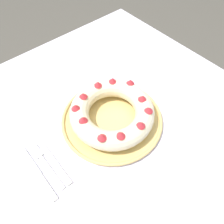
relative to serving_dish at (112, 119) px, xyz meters
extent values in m
plane|color=#4C4742|center=(-0.02, -0.04, -0.75)|extent=(8.00, 8.00, 0.00)
cube|color=silver|center=(-0.02, -0.04, -0.02)|extent=(1.12, 1.17, 0.03)
cylinder|color=brown|center=(0.47, 0.48, -0.40)|extent=(0.06, 0.06, 0.71)
cylinder|color=tan|center=(0.00, 0.00, 0.00)|extent=(0.35, 0.35, 0.01)
torus|color=tan|center=(0.00, 0.00, 0.00)|extent=(0.36, 0.36, 0.01)
torus|color=beige|center=(0.00, 0.00, 0.04)|extent=(0.29, 0.29, 0.07)
cone|color=red|center=(-0.05, -0.10, 0.08)|extent=(0.04, 0.04, 0.02)
cone|color=red|center=(0.02, -0.12, 0.08)|extent=(0.04, 0.04, 0.02)
cone|color=red|center=(0.08, -0.09, 0.08)|extent=(0.04, 0.04, 0.02)
cone|color=red|center=(0.10, -0.04, 0.08)|extent=(0.04, 0.04, 0.02)
cone|color=red|center=(0.12, 0.04, 0.08)|extent=(0.04, 0.04, 0.02)
cone|color=red|center=(0.08, 0.08, 0.08)|extent=(0.03, 0.03, 0.02)
cone|color=red|center=(0.02, 0.10, 0.08)|extent=(0.04, 0.04, 0.02)
cone|color=red|center=(-0.05, 0.10, 0.08)|extent=(0.04, 0.04, 0.02)
cone|color=red|center=(-0.10, 0.07, 0.08)|extent=(0.04, 0.04, 0.02)
cone|color=red|center=(-0.11, 0.02, 0.08)|extent=(0.03, 0.03, 0.02)
cone|color=red|center=(-0.10, -0.07, 0.08)|extent=(0.03, 0.03, 0.02)
cube|color=white|center=(-0.27, -0.03, -0.01)|extent=(0.01, 0.13, 0.01)
cube|color=silver|center=(-0.27, 0.07, -0.01)|extent=(0.02, 0.05, 0.01)
cube|color=white|center=(-0.30, -0.06, -0.01)|extent=(0.02, 0.10, 0.01)
cube|color=silver|center=(-0.30, 0.05, -0.01)|extent=(0.02, 0.12, 0.00)
cube|color=white|center=(-0.24, -0.06, -0.01)|extent=(0.02, 0.07, 0.01)
cube|color=silver|center=(-0.24, 0.02, -0.01)|extent=(0.02, 0.09, 0.00)
camera|label=1|loc=(-0.29, -0.33, 0.64)|focal=35.00mm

